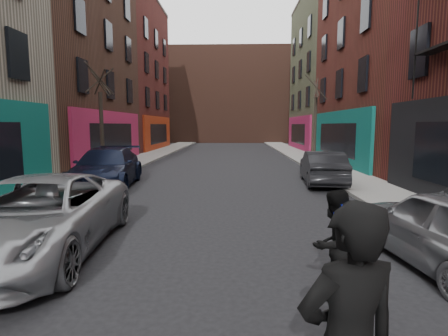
# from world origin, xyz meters

# --- Properties ---
(sidewalk_left) EXTENTS (2.50, 84.00, 0.13)m
(sidewalk_left) POSITION_xyz_m (-6.25, 30.00, 0.07)
(sidewalk_left) COLOR gray
(sidewalk_left) RESTS_ON ground
(sidewalk_right) EXTENTS (2.50, 84.00, 0.13)m
(sidewalk_right) POSITION_xyz_m (6.25, 30.00, 0.07)
(sidewalk_right) COLOR gray
(sidewalk_right) RESTS_ON ground
(building_far) EXTENTS (40.00, 10.00, 14.00)m
(building_far) POSITION_xyz_m (0.00, 56.00, 7.00)
(building_far) COLOR #47281E
(building_far) RESTS_ON ground
(tree_left_far) EXTENTS (2.00, 2.00, 6.50)m
(tree_left_far) POSITION_xyz_m (-6.20, 18.00, 3.38)
(tree_left_far) COLOR black
(tree_left_far) RESTS_ON sidewalk_left
(tree_right_far) EXTENTS (2.00, 2.00, 6.80)m
(tree_right_far) POSITION_xyz_m (6.20, 24.00, 3.53)
(tree_right_far) COLOR black
(tree_right_far) RESTS_ON sidewalk_right
(parked_left_far) EXTENTS (3.01, 5.79, 1.56)m
(parked_left_far) POSITION_xyz_m (-3.20, 6.60, 0.78)
(parked_left_far) COLOR #92959A
(parked_left_far) RESTS_ON ground
(parked_left_end) EXTENTS (2.94, 5.90, 1.65)m
(parked_left_end) POSITION_xyz_m (-4.60, 14.18, 0.82)
(parked_left_end) COLOR black
(parked_left_end) RESTS_ON ground
(parked_right_far) EXTENTS (2.32, 4.57, 1.49)m
(parked_right_far) POSITION_xyz_m (4.60, 6.13, 0.75)
(parked_right_far) COLOR gray
(parked_right_far) RESTS_ON ground
(parked_right_end) EXTENTS (1.95, 4.58, 1.47)m
(parked_right_end) POSITION_xyz_m (4.60, 15.26, 0.73)
(parked_right_end) COLOR black
(parked_right_end) RESTS_ON ground
(pedestrian) EXTENTS (1.01, 0.97, 1.65)m
(pedestrian) POSITION_xyz_m (2.24, 4.97, 0.83)
(pedestrian) COLOR black
(pedestrian) RESTS_ON ground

